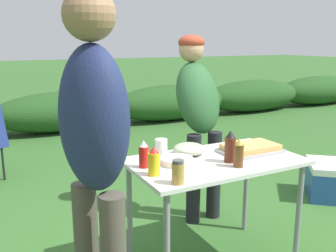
{
  "coord_description": "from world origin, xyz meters",
  "views": [
    {
      "loc": [
        -1.33,
        -1.89,
        1.48
      ],
      "look_at": [
        -0.13,
        0.41,
        0.89
      ],
      "focal_mm": 40.0,
      "sensor_mm": 36.0,
      "label": 1
    }
  ],
  "objects_px": {
    "food_tray": "(251,149)",
    "cooler_box": "(325,179)",
    "mixing_bowl": "(189,149)",
    "folding_table": "(215,171)",
    "plate_stack": "(177,161)",
    "paper_cup_stack": "(161,148)",
    "ketchup_bottle": "(144,155)",
    "bbq_sauce_bottle": "(230,147)",
    "standing_person_in_red_jacket": "(198,107)",
    "spice_jar": "(178,172)",
    "standing_person_in_dark_puffer": "(95,145)",
    "mustard_bottle": "(154,162)",
    "beer_bottle": "(239,153)"
  },
  "relations": [
    {
      "from": "cooler_box",
      "to": "folding_table",
      "type": "bearing_deg",
      "value": 144.86
    },
    {
      "from": "folding_table",
      "to": "mixing_bowl",
      "type": "distance_m",
      "value": 0.23
    },
    {
      "from": "food_tray",
      "to": "beer_bottle",
      "type": "relative_size",
      "value": 2.33
    },
    {
      "from": "ketchup_bottle",
      "to": "beer_bottle",
      "type": "bearing_deg",
      "value": -26.53
    },
    {
      "from": "food_tray",
      "to": "bbq_sauce_bottle",
      "type": "height_order",
      "value": "bbq_sauce_bottle"
    },
    {
      "from": "bbq_sauce_bottle",
      "to": "standing_person_in_dark_puffer",
      "type": "relative_size",
      "value": 0.12
    },
    {
      "from": "cooler_box",
      "to": "plate_stack",
      "type": "bearing_deg",
      "value": 141.89
    },
    {
      "from": "folding_table",
      "to": "ketchup_bottle",
      "type": "relative_size",
      "value": 6.61
    },
    {
      "from": "standing_person_in_red_jacket",
      "to": "folding_table",
      "type": "bearing_deg",
      "value": -113.8
    },
    {
      "from": "mixing_bowl",
      "to": "spice_jar",
      "type": "height_order",
      "value": "spice_jar"
    },
    {
      "from": "paper_cup_stack",
      "to": "bbq_sauce_bottle",
      "type": "height_order",
      "value": "bbq_sauce_bottle"
    },
    {
      "from": "ketchup_bottle",
      "to": "cooler_box",
      "type": "relative_size",
      "value": 0.29
    },
    {
      "from": "folding_table",
      "to": "beer_bottle",
      "type": "xyz_separation_m",
      "value": [
        0.04,
        -0.19,
        0.16
      ]
    },
    {
      "from": "food_tray",
      "to": "spice_jar",
      "type": "bearing_deg",
      "value": -159.13
    },
    {
      "from": "folding_table",
      "to": "ketchup_bottle",
      "type": "height_order",
      "value": "ketchup_bottle"
    },
    {
      "from": "mustard_bottle",
      "to": "standing_person_in_red_jacket",
      "type": "xyz_separation_m",
      "value": [
        0.77,
        0.77,
        0.13
      ]
    },
    {
      "from": "beer_bottle",
      "to": "bbq_sauce_bottle",
      "type": "height_order",
      "value": "bbq_sauce_bottle"
    },
    {
      "from": "beer_bottle",
      "to": "cooler_box",
      "type": "bearing_deg",
      "value": 21.7
    },
    {
      "from": "folding_table",
      "to": "spice_jar",
      "type": "relative_size",
      "value": 8.38
    },
    {
      "from": "mixing_bowl",
      "to": "standing_person_in_red_jacket",
      "type": "height_order",
      "value": "standing_person_in_red_jacket"
    },
    {
      "from": "food_tray",
      "to": "beer_bottle",
      "type": "height_order",
      "value": "beer_bottle"
    },
    {
      "from": "plate_stack",
      "to": "mixing_bowl",
      "type": "relative_size",
      "value": 0.95
    },
    {
      "from": "mustard_bottle",
      "to": "bbq_sauce_bottle",
      "type": "relative_size",
      "value": 0.83
    },
    {
      "from": "folding_table",
      "to": "bbq_sauce_bottle",
      "type": "relative_size",
      "value": 5.43
    },
    {
      "from": "paper_cup_stack",
      "to": "mustard_bottle",
      "type": "distance_m",
      "value": 0.34
    },
    {
      "from": "standing_person_in_red_jacket",
      "to": "food_tray",
      "type": "bearing_deg",
      "value": -90.0
    },
    {
      "from": "folding_table",
      "to": "mixing_bowl",
      "type": "height_order",
      "value": "mixing_bowl"
    },
    {
      "from": "plate_stack",
      "to": "mustard_bottle",
      "type": "xyz_separation_m",
      "value": [
        -0.21,
        -0.11,
        0.06
      ]
    },
    {
      "from": "food_tray",
      "to": "mixing_bowl",
      "type": "relative_size",
      "value": 1.92
    },
    {
      "from": "food_tray",
      "to": "standing_person_in_dark_puffer",
      "type": "relative_size",
      "value": 0.24
    },
    {
      "from": "bbq_sauce_bottle",
      "to": "folding_table",
      "type": "bearing_deg",
      "value": 120.31
    },
    {
      "from": "cooler_box",
      "to": "standing_person_in_red_jacket",
      "type": "bearing_deg",
      "value": 118.96
    },
    {
      "from": "bbq_sauce_bottle",
      "to": "standing_person_in_red_jacket",
      "type": "xyz_separation_m",
      "value": [
        0.25,
        0.77,
        0.11
      ]
    },
    {
      "from": "folding_table",
      "to": "beer_bottle",
      "type": "bearing_deg",
      "value": -77.97
    },
    {
      "from": "beer_bottle",
      "to": "spice_jar",
      "type": "xyz_separation_m",
      "value": [
        -0.45,
        -0.07,
        -0.02
      ]
    },
    {
      "from": "mixing_bowl",
      "to": "paper_cup_stack",
      "type": "height_order",
      "value": "paper_cup_stack"
    },
    {
      "from": "folding_table",
      "to": "cooler_box",
      "type": "relative_size",
      "value": 1.92
    },
    {
      "from": "mixing_bowl",
      "to": "ketchup_bottle",
      "type": "bearing_deg",
      "value": -164.91
    },
    {
      "from": "food_tray",
      "to": "cooler_box",
      "type": "bearing_deg",
      "value": 17.87
    },
    {
      "from": "mixing_bowl",
      "to": "spice_jar",
      "type": "relative_size",
      "value": 1.64
    },
    {
      "from": "folding_table",
      "to": "food_tray",
      "type": "relative_size",
      "value": 2.66
    },
    {
      "from": "spice_jar",
      "to": "mixing_bowl",
      "type": "bearing_deg",
      "value": 52.93
    },
    {
      "from": "paper_cup_stack",
      "to": "ketchup_bottle",
      "type": "xyz_separation_m",
      "value": [
        -0.19,
        -0.14,
        0.02
      ]
    },
    {
      "from": "plate_stack",
      "to": "standing_person_in_dark_puffer",
      "type": "distance_m",
      "value": 0.75
    },
    {
      "from": "beer_bottle",
      "to": "spice_jar",
      "type": "height_order",
      "value": "beer_bottle"
    },
    {
      "from": "bbq_sauce_bottle",
      "to": "cooler_box",
      "type": "distance_m",
      "value": 1.78
    },
    {
      "from": "folding_table",
      "to": "beer_bottle",
      "type": "relative_size",
      "value": 6.21
    },
    {
      "from": "mixing_bowl",
      "to": "cooler_box",
      "type": "relative_size",
      "value": 0.37
    },
    {
      "from": "plate_stack",
      "to": "standing_person_in_dark_puffer",
      "type": "height_order",
      "value": "standing_person_in_dark_puffer"
    },
    {
      "from": "plate_stack",
      "to": "bbq_sauce_bottle",
      "type": "distance_m",
      "value": 0.34
    }
  ]
}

